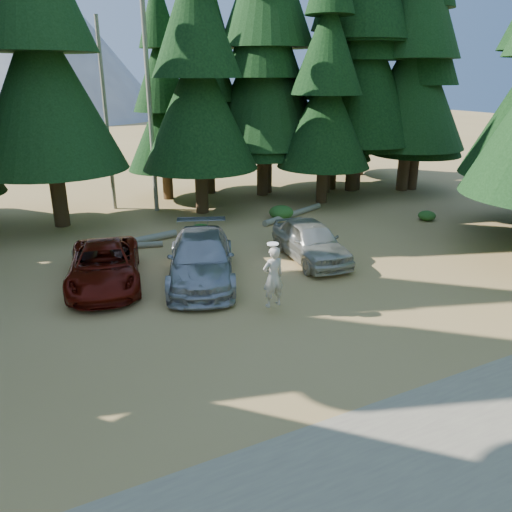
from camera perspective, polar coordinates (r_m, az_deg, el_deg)
The scene contains 21 objects.
ground at distance 15.52m, azimuth 0.85°, elevation -7.52°, with size 160.00×160.00×0.00m, color #B18C4B.
gravel_strip at distance 11.16m, azimuth 17.55°, elevation -21.14°, with size 26.00×3.50×0.01m, color gray.
forest_belt_north at distance 28.83m, azimuth -13.05°, elevation 5.14°, with size 36.00×7.00×22.00m, color black, non-canonical shape.
forest_belt_east at distance 28.13m, azimuth 25.97°, elevation 3.23°, with size 6.00×22.00×22.00m, color black, non-canonical shape.
snag_front at distance 27.66m, azimuth -12.12°, elevation 17.22°, with size 0.24×0.24×12.00m, color gray.
snag_back at distance 28.74m, azimuth -16.75°, elevation 14.92°, with size 0.20×0.20×10.00m, color gray.
mountain_peak at distance 100.65m, azimuth -26.33°, elevation 21.35°, with size 48.00×50.00×28.00m.
red_pickup at distance 18.66m, azimuth -16.94°, elevation -1.06°, with size 2.44×5.29×1.47m, color #5E1008.
silver_minivan_center at distance 18.35m, azimuth -6.27°, elevation -0.28°, with size 2.36×5.80×1.68m, color #AAACB2.
silver_minivan_right at distance 20.41m, azimuth 6.26°, elevation 1.76°, with size 1.91×4.75×1.62m, color beige.
frisbee_player at distance 15.63m, azimuth 1.97°, elevation -2.37°, with size 0.75×0.51×2.09m.
log_left at distance 22.72m, azimuth -14.50°, elevation 1.44°, with size 0.34×0.34×4.80m, color gray.
log_mid at distance 22.45m, azimuth -14.61°, elevation 1.10°, with size 0.26×0.26×3.13m, color gray.
log_right at distance 26.76m, azimuth 4.29°, elevation 4.80°, with size 0.31×0.31×4.79m, color gray.
shrub_far_left at distance 21.63m, azimuth -18.46°, elevation 0.29°, with size 0.88×0.88×0.49m, color #2B5B1B.
shrub_left at distance 20.98m, azimuth -16.30°, elevation 0.09°, with size 1.10×1.10×0.60m, color #2B5B1B.
shrub_center_left at distance 21.36m, azimuth -6.44°, elevation 1.17°, with size 1.13×1.13×0.62m, color #2B5B1B.
shrub_center_right at distance 22.11m, azimuth -4.74°, elevation 1.76°, with size 0.94×0.94×0.52m, color #2B5B1B.
shrub_right at distance 23.65m, azimuth -6.33°, elevation 2.97°, with size 1.00×1.00×0.55m, color #2B5B1B.
shrub_far_right at distance 26.31m, azimuth 2.91°, elevation 5.01°, with size 1.28×1.28×0.71m, color #2B5B1B.
shrub_edge_east at distance 27.52m, azimuth 18.95°, elevation 4.39°, with size 0.90×0.90×0.49m, color #2B5B1B.
Camera 1 is at (-6.36, -12.19, 7.20)m, focal length 35.00 mm.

